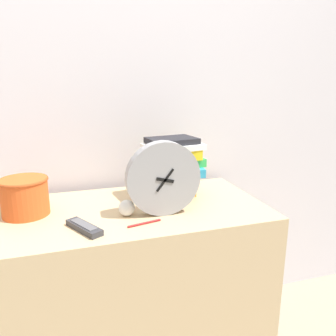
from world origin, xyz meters
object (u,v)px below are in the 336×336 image
at_px(basket, 25,195).
at_px(book_stack, 173,166).
at_px(desk_clock, 163,179).
at_px(pen, 144,223).
at_px(tv_remote, 84,227).
at_px(crumpled_paper_ball, 127,208).

bearing_deg(basket, book_stack, 3.15).
height_order(desk_clock, pen, desk_clock).
xyz_separation_m(basket, tv_remote, (0.20, -0.20, -0.06)).
bearing_deg(tv_remote, desk_clock, 11.04).
bearing_deg(pen, book_stack, 52.99).
height_order(tv_remote, crumpled_paper_ball, crumpled_paper_ball).
relative_size(desk_clock, basket, 1.56).
height_order(desk_clock, tv_remote, desk_clock).
bearing_deg(desk_clock, basket, 163.43).
bearing_deg(crumpled_paper_ball, tv_remote, -152.62).
bearing_deg(book_stack, basket, -176.85).
bearing_deg(book_stack, tv_remote, -148.89).
xyz_separation_m(book_stack, basket, (-0.59, -0.03, -0.06)).
relative_size(book_stack, crumpled_paper_ball, 4.37).
distance_m(desk_clock, basket, 0.51).
xyz_separation_m(desk_clock, crumpled_paper_ball, (-0.13, 0.03, -0.11)).
relative_size(book_stack, tv_remote, 1.61).
height_order(book_stack, tv_remote, book_stack).
height_order(desk_clock, basket, desk_clock).
xyz_separation_m(crumpled_paper_ball, pen, (0.04, -0.10, -0.03)).
height_order(book_stack, crumpled_paper_ball, book_stack).
relative_size(desk_clock, crumpled_paper_ball, 4.60).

